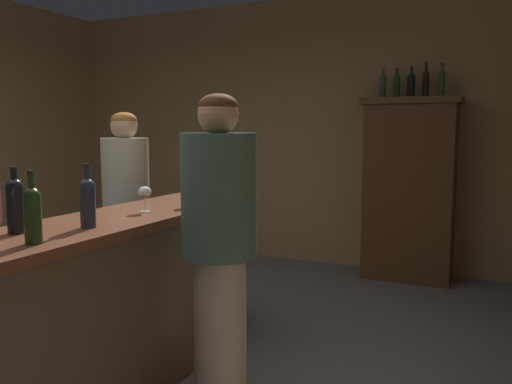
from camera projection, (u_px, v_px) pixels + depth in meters
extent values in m
plane|color=slate|center=(48.00, 379.00, 3.08)|extent=(8.59, 8.59, 0.00)
cube|color=tan|center=(275.00, 132.00, 5.93)|extent=(5.34, 0.12, 2.86)
cube|color=brown|center=(98.00, 318.00, 2.76)|extent=(0.52, 2.47, 0.94)
cube|color=brown|center=(94.00, 226.00, 2.70)|extent=(0.60, 2.57, 0.05)
cube|color=#56351F|center=(409.00, 190.00, 5.06)|extent=(0.83, 0.39, 1.76)
cube|color=#543B1C|center=(412.00, 101.00, 4.96)|extent=(0.91, 0.45, 0.06)
cylinder|color=black|center=(16.00, 210.00, 2.37)|extent=(0.08, 0.08, 0.21)
sphere|color=black|center=(14.00, 187.00, 2.36)|extent=(0.08, 0.08, 0.08)
cylinder|color=black|center=(14.00, 179.00, 2.35)|extent=(0.03, 0.03, 0.08)
cylinder|color=black|center=(13.00, 168.00, 2.35)|extent=(0.03, 0.03, 0.02)
cylinder|color=#1F3618|center=(33.00, 220.00, 2.16)|extent=(0.07, 0.07, 0.20)
sphere|color=#1F3618|center=(32.00, 196.00, 2.15)|extent=(0.07, 0.07, 0.07)
cylinder|color=#1F3618|center=(31.00, 185.00, 2.14)|extent=(0.02, 0.02, 0.09)
cylinder|color=black|center=(30.00, 172.00, 2.13)|extent=(0.03, 0.03, 0.02)
cylinder|color=#24293D|center=(88.00, 207.00, 2.51)|extent=(0.07, 0.07, 0.20)
sphere|color=#24293D|center=(87.00, 186.00, 2.50)|extent=(0.07, 0.07, 0.07)
cylinder|color=#24293D|center=(87.00, 177.00, 2.50)|extent=(0.02, 0.02, 0.09)
cylinder|color=black|center=(86.00, 165.00, 2.49)|extent=(0.03, 0.03, 0.02)
cylinder|color=white|center=(145.00, 211.00, 3.01)|extent=(0.06, 0.06, 0.00)
cylinder|color=white|center=(145.00, 204.00, 3.00)|extent=(0.01, 0.01, 0.08)
ellipsoid|color=white|center=(145.00, 192.00, 2.99)|extent=(0.08, 0.08, 0.06)
ellipsoid|color=maroon|center=(145.00, 195.00, 3.00)|extent=(0.06, 0.06, 0.03)
cylinder|color=#4C301A|center=(208.00, 182.00, 3.49)|extent=(0.15, 0.15, 0.24)
cylinder|color=#38602D|center=(216.00, 161.00, 3.45)|extent=(0.01, 0.01, 0.24)
sphere|color=#CE5185|center=(216.00, 143.00, 3.44)|extent=(0.08, 0.08, 0.08)
cylinder|color=#38602D|center=(214.00, 164.00, 3.49)|extent=(0.01, 0.01, 0.20)
sphere|color=gold|center=(213.00, 149.00, 3.48)|extent=(0.08, 0.08, 0.08)
cylinder|color=#38602D|center=(209.00, 161.00, 3.50)|extent=(0.01, 0.01, 0.24)
sphere|color=#C24989|center=(209.00, 143.00, 3.48)|extent=(0.07, 0.07, 0.07)
cylinder|color=#38602D|center=(205.00, 162.00, 3.50)|extent=(0.01, 0.01, 0.23)
sphere|color=#CF3E80|center=(205.00, 144.00, 3.48)|extent=(0.05, 0.05, 0.05)
cylinder|color=#38602D|center=(203.00, 163.00, 3.47)|extent=(0.01, 0.01, 0.21)
sphere|color=#C84075|center=(202.00, 147.00, 3.46)|extent=(0.06, 0.06, 0.06)
cylinder|color=#38602D|center=(202.00, 164.00, 3.42)|extent=(0.01, 0.01, 0.20)
sphere|color=orange|center=(202.00, 149.00, 3.41)|extent=(0.05, 0.05, 0.05)
cylinder|color=#38602D|center=(209.00, 167.00, 3.43)|extent=(0.01, 0.01, 0.16)
sphere|color=#D46126|center=(209.00, 155.00, 3.42)|extent=(0.09, 0.09, 0.09)
cylinder|color=white|center=(196.00, 202.00, 3.37)|extent=(0.20, 0.20, 0.01)
cylinder|color=#2E4D33|center=(383.00, 88.00, 5.06)|extent=(0.06, 0.06, 0.20)
sphere|color=#2E4D33|center=(383.00, 78.00, 5.05)|extent=(0.06, 0.06, 0.06)
cylinder|color=#2E4D33|center=(383.00, 74.00, 5.05)|extent=(0.02, 0.02, 0.07)
cylinder|color=#B3161F|center=(383.00, 69.00, 5.04)|extent=(0.02, 0.02, 0.02)
cylinder|color=#183F19|center=(397.00, 88.00, 5.01)|extent=(0.06, 0.06, 0.19)
sphere|color=#183F19|center=(397.00, 78.00, 5.00)|extent=(0.06, 0.06, 0.06)
cylinder|color=#183F19|center=(397.00, 74.00, 4.99)|extent=(0.02, 0.02, 0.08)
cylinder|color=black|center=(397.00, 69.00, 4.99)|extent=(0.02, 0.02, 0.02)
cylinder|color=black|center=(411.00, 88.00, 4.95)|extent=(0.07, 0.07, 0.19)
sphere|color=black|center=(411.00, 77.00, 4.94)|extent=(0.07, 0.07, 0.07)
cylinder|color=black|center=(412.00, 72.00, 4.94)|extent=(0.03, 0.03, 0.09)
cylinder|color=#AB191E|center=(412.00, 67.00, 4.93)|extent=(0.03, 0.03, 0.02)
cylinder|color=black|center=(426.00, 86.00, 4.89)|extent=(0.06, 0.06, 0.21)
sphere|color=black|center=(426.00, 75.00, 4.88)|extent=(0.06, 0.06, 0.06)
cylinder|color=black|center=(426.00, 69.00, 4.88)|extent=(0.02, 0.02, 0.10)
cylinder|color=#AE171A|center=(427.00, 63.00, 4.87)|extent=(0.03, 0.03, 0.02)
cylinder|color=#224C27|center=(441.00, 85.00, 4.83)|extent=(0.06, 0.06, 0.21)
sphere|color=#224C27|center=(442.00, 74.00, 4.82)|extent=(0.06, 0.06, 0.06)
cylinder|color=#224C27|center=(442.00, 69.00, 4.82)|extent=(0.03, 0.03, 0.08)
cylinder|color=black|center=(442.00, 64.00, 4.81)|extent=(0.03, 0.03, 0.02)
cylinder|color=#35282D|center=(128.00, 268.00, 4.04)|extent=(0.25, 0.25, 0.79)
cylinder|color=#AFAE95|center=(126.00, 178.00, 3.96)|extent=(0.35, 0.35, 0.60)
sphere|color=tan|center=(124.00, 126.00, 3.91)|extent=(0.20, 0.20, 0.20)
ellipsoid|color=#985A22|center=(124.00, 120.00, 3.91)|extent=(0.19, 0.19, 0.11)
cylinder|color=tan|center=(220.00, 333.00, 2.72)|extent=(0.27, 0.27, 0.82)
cylinder|color=#415D4C|center=(219.00, 195.00, 2.63)|extent=(0.38, 0.38, 0.62)
sphere|color=tan|center=(218.00, 114.00, 2.58)|extent=(0.20, 0.20, 0.20)
ellipsoid|color=#563019|center=(218.00, 105.00, 2.58)|extent=(0.19, 0.19, 0.11)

